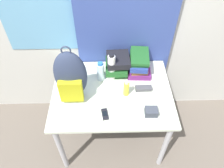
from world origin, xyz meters
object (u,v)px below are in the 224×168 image
sports_bottle (112,67)px  camera_pouch (151,112)px  backpack (71,77)px  sunscreen_bottle (126,88)px  book_stack_left (118,64)px  sunglasses_case (144,88)px  water_bottle (101,72)px  book_stack_center (139,64)px  cell_phone (105,114)px

sports_bottle → camera_pouch: sports_bottle is taller
backpack → sunscreen_bottle: size_ratio=3.23×
book_stack_left → sunscreen_bottle: bearing=-77.3°
book_stack_left → sunglasses_case: size_ratio=1.70×
sunscreen_bottle → water_bottle: bearing=138.9°
backpack → sunscreen_bottle: bearing=-0.5°
book_stack_center → sports_bottle: size_ratio=1.00×
backpack → camera_pouch: bearing=-18.8°
cell_phone → sunscreen_bottle: bearing=48.9°
backpack → sunglasses_case: (0.63, 0.05, -0.22)m
water_bottle → sports_bottle: size_ratio=0.70×
backpack → sunscreen_bottle: 0.49m
book_stack_left → book_stack_center: bearing=1.7°
book_stack_center → camera_pouch: (0.05, -0.52, -0.07)m
sunglasses_case → book_stack_left: bearing=133.6°
water_bottle → sunscreen_bottle: water_bottle is taller
book_stack_left → sunglasses_case: 0.34m
backpack → cell_phone: (0.27, -0.22, -0.23)m
backpack → water_bottle: bearing=39.3°
backpack → cell_phone: 0.42m
backpack → book_stack_left: bearing=35.7°
sunscreen_bottle → camera_pouch: sunscreen_bottle is taller
backpack → book_stack_center: size_ratio=1.84×
book_stack_left → book_stack_center: (0.21, 0.01, -0.00)m
cell_phone → camera_pouch: camera_pouch is taller
backpack → water_bottle: backpack is taller
cell_phone → sports_bottle: bearing=80.9°
water_bottle → sports_bottle: (0.10, 0.01, 0.04)m
backpack → water_bottle: (0.24, 0.19, -0.14)m
sunscreen_bottle → sports_bottle: bearing=120.6°
camera_pouch → book_stack_left: bearing=116.9°
sports_bottle → backpack: bearing=-149.3°
water_bottle → cell_phone: water_bottle is taller
book_stack_left → camera_pouch: (0.26, -0.51, -0.07)m
book_stack_center → sunglasses_case: book_stack_center is taller
sunscreen_bottle → camera_pouch: size_ratio=1.57×
backpack → sports_bottle: bearing=30.7°
book_stack_center → sunscreen_bottle: (-0.14, -0.30, -0.02)m
book_stack_left → cell_phone: (-0.13, -0.51, -0.09)m
water_bottle → sports_bottle: bearing=5.0°
sports_bottle → cell_phone: bearing=-99.1°
book_stack_center → camera_pouch: size_ratio=2.74×
sunscreen_bottle → sunglasses_case: sunscreen_bottle is taller
backpack → book_stack_center: bearing=25.8°
backpack → book_stack_left: backpack is taller
water_bottle → sunglasses_case: (0.39, -0.15, -0.08)m
book_stack_center → cell_phone: 0.62m
sunglasses_case → cell_phone: bearing=-142.8°
backpack → water_bottle: size_ratio=2.62×
sunglasses_case → book_stack_center: bearing=95.3°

